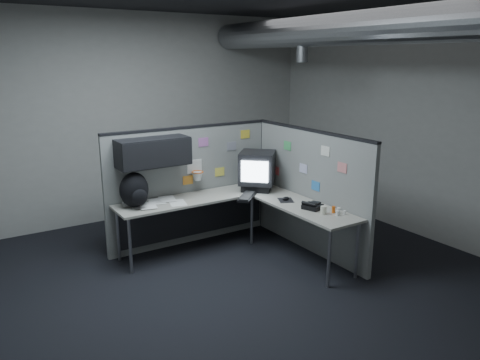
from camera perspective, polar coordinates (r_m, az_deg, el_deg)
room at (r=5.50m, az=6.00°, el=10.27°), size 5.62×5.62×3.22m
partition_back at (r=6.30m, az=-7.11°, el=0.64°), size 2.44×0.42×1.63m
partition_right at (r=6.24m, az=8.39°, el=-1.23°), size 0.07×2.23×1.63m
desk at (r=6.13m, az=-1.45°, el=-3.36°), size 2.31×2.11×0.73m
monitor at (r=6.48m, az=2.11°, el=1.22°), size 0.65×0.65×0.53m
keyboard at (r=6.13m, az=0.86°, el=-2.02°), size 0.44×0.42×0.04m
mouse at (r=6.05m, az=5.60°, el=-2.34°), size 0.26×0.28×0.05m
phone at (r=5.75m, az=8.79°, el=-3.15°), size 0.25×0.26×0.10m
bottles at (r=5.63m, az=11.82°, el=-3.74°), size 0.13×0.16×0.08m
cup at (r=5.58m, az=10.14°, el=-3.65°), size 0.08×0.08×0.10m
papers at (r=6.00m, az=-10.53°, el=-2.75°), size 0.78×0.60×0.02m
backpack at (r=5.84m, az=-12.72°, el=-1.26°), size 0.42×0.40×0.44m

